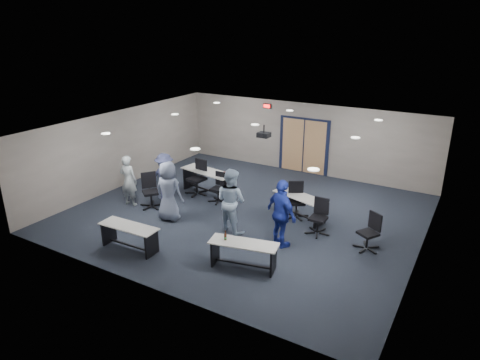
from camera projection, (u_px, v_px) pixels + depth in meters
The scene contains 25 objects.
floor at pixel (246, 213), 13.15m from camera, with size 10.00×10.00×0.00m, color #1B212B.
back_wall at pixel (304, 138), 16.33m from camera, with size 10.00×0.04×2.70m, color gray.
front_wall at pixel (142, 232), 9.04m from camera, with size 10.00×0.04×2.70m, color gray.
left_wall at pixel (123, 148), 15.05m from camera, with size 0.04×9.00×2.70m, color gray.
right_wall at pixel (426, 206), 10.31m from camera, with size 0.04×9.00×2.70m, color gray.
ceiling at pixel (247, 127), 12.22m from camera, with size 10.00×9.00×0.04m, color white.
double_door at pixel (304, 146), 16.40m from camera, with size 2.00×0.07×2.20m.
exit_sign at pixel (267, 106), 16.66m from camera, with size 0.32×0.07×0.18m.
ceiling_projector at pixel (264, 135), 12.58m from camera, with size 0.35×0.32×0.37m.
ceiling_can_lights at pixel (251, 126), 12.43m from camera, with size 6.24×5.74×0.02m, color white, non-canonical shape.
table_front_left at pixel (129, 233), 10.93m from camera, with size 1.63×0.60×0.65m.
table_front_right at pixel (243, 250), 10.08m from camera, with size 1.71×0.88×0.91m.
table_back_left at pixel (208, 178), 14.50m from camera, with size 2.05×0.98×0.93m.
table_back_right at pixel (300, 203), 12.69m from camera, with size 1.81×1.06×0.70m.
chair_back_a at pixel (197, 178), 14.41m from camera, with size 0.74×0.74×1.18m, color black, non-canonical shape.
chair_back_b at pixel (218, 188), 13.81m from camera, with size 0.61×0.61×0.98m, color black, non-canonical shape.
chair_back_c at pixel (297, 201), 12.70m from camera, with size 0.67×0.67×1.07m, color black, non-canonical shape.
chair_back_d at pixel (318, 217), 11.69m from camera, with size 0.64×0.64×1.01m, color black, non-canonical shape.
chair_loose_left at pixel (151, 191), 13.39m from camera, with size 0.69×0.69×1.10m, color black, non-canonical shape.
chair_loose_right at pixel (368, 232), 10.89m from camera, with size 0.62×0.62×0.99m, color black, non-canonical shape.
person_gray at pixel (129, 181), 13.48m from camera, with size 0.60×0.39×1.65m, color #9FA9AE.
person_plaid at pixel (169, 191), 12.44m from camera, with size 0.87×0.57×1.79m, color slate.
person_lightblue at pixel (231, 201), 11.73m from camera, with size 0.89×0.69×1.83m, color #9EB6D1.
person_navy at pixel (282, 214), 10.92m from camera, with size 1.07×0.45×1.83m, color navy.
person_back at pixel (165, 178), 13.79m from camera, with size 1.04×0.60×1.61m, color #373D64.
Camera 1 is at (5.89, -10.44, 5.51)m, focal length 32.00 mm.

